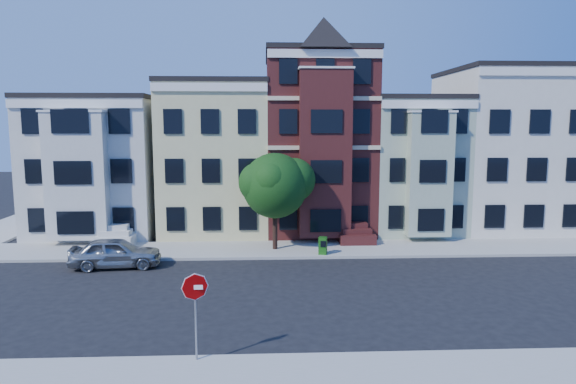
{
  "coord_description": "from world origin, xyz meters",
  "views": [
    {
      "loc": [
        -3.66,
        -21.63,
        7.48
      ],
      "look_at": [
        -2.57,
        2.84,
        4.2
      ],
      "focal_mm": 32.0,
      "sensor_mm": 36.0,
      "label": 1
    }
  ],
  "objects_px": {
    "street_tree": "(275,190)",
    "parked_car": "(116,253)",
    "fire_hydrant": "(130,251)",
    "stop_sign": "(196,311)",
    "newspaper_box": "(323,246)"
  },
  "relations": [
    {
      "from": "parked_car",
      "to": "newspaper_box",
      "type": "relative_size",
      "value": 4.69
    },
    {
      "from": "stop_sign",
      "to": "street_tree",
      "type": "bearing_deg",
      "value": 78.55
    },
    {
      "from": "street_tree",
      "to": "newspaper_box",
      "type": "height_order",
      "value": "street_tree"
    },
    {
      "from": "street_tree",
      "to": "parked_car",
      "type": "distance_m",
      "value": 9.37
    },
    {
      "from": "parked_car",
      "to": "fire_hydrant",
      "type": "xyz_separation_m",
      "value": [
        0.32,
        1.66,
        -0.33
      ]
    },
    {
      "from": "street_tree",
      "to": "stop_sign",
      "type": "height_order",
      "value": "street_tree"
    },
    {
      "from": "parked_car",
      "to": "fire_hydrant",
      "type": "bearing_deg",
      "value": -16.1
    },
    {
      "from": "fire_hydrant",
      "to": "newspaper_box",
      "type": "bearing_deg",
      "value": -0.04
    },
    {
      "from": "parked_car",
      "to": "stop_sign",
      "type": "bearing_deg",
      "value": -158.36
    },
    {
      "from": "fire_hydrant",
      "to": "stop_sign",
      "type": "xyz_separation_m",
      "value": [
        5.34,
        -12.81,
        1.26
      ]
    },
    {
      "from": "parked_car",
      "to": "stop_sign",
      "type": "distance_m",
      "value": 12.53
    },
    {
      "from": "parked_car",
      "to": "stop_sign",
      "type": "height_order",
      "value": "stop_sign"
    },
    {
      "from": "fire_hydrant",
      "to": "stop_sign",
      "type": "distance_m",
      "value": 13.93
    },
    {
      "from": "parked_car",
      "to": "stop_sign",
      "type": "relative_size",
      "value": 1.47
    },
    {
      "from": "parked_car",
      "to": "fire_hydrant",
      "type": "height_order",
      "value": "parked_car"
    }
  ]
}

